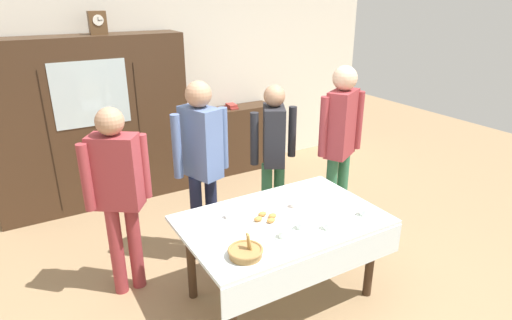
# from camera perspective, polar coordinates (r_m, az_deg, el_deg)

# --- Properties ---
(ground_plane) EXTENTS (12.00, 12.00, 0.00)m
(ground_plane) POSITION_cam_1_polar(r_m,az_deg,el_deg) (3.90, 1.55, -15.92)
(ground_plane) COLOR #997A56
(ground_plane) RESTS_ON ground
(back_wall) EXTENTS (6.40, 0.10, 2.70)m
(back_wall) POSITION_cam_1_polar(r_m,az_deg,el_deg) (5.61, -12.98, 10.52)
(back_wall) COLOR silver
(back_wall) RESTS_ON ground
(dining_table) EXTENTS (1.55, 1.00, 0.73)m
(dining_table) POSITION_cam_1_polar(r_m,az_deg,el_deg) (3.38, 3.78, -9.51)
(dining_table) COLOR #3D2819
(dining_table) RESTS_ON ground
(wall_cabinet) EXTENTS (2.16, 0.46, 1.94)m
(wall_cabinet) POSITION_cam_1_polar(r_m,az_deg,el_deg) (5.22, -21.03, 4.53)
(wall_cabinet) COLOR #3D2819
(wall_cabinet) RESTS_ON ground
(mantel_clock) EXTENTS (0.18, 0.11, 0.24)m
(mantel_clock) POSITION_cam_1_polar(r_m,az_deg,el_deg) (5.07, -20.36, 16.78)
(mantel_clock) COLOR brown
(mantel_clock) RESTS_ON wall_cabinet
(bookshelf_low) EXTENTS (1.16, 0.35, 0.91)m
(bookshelf_low) POSITION_cam_1_polar(r_m,az_deg,el_deg) (5.95, -3.19, 2.71)
(bookshelf_low) COLOR #3D2819
(bookshelf_low) RESTS_ON ground
(book_stack) EXTENTS (0.12, 0.22, 0.06)m
(book_stack) POSITION_cam_1_polar(r_m,az_deg,el_deg) (5.82, -3.29, 7.17)
(book_stack) COLOR #99332D
(book_stack) RESTS_ON bookshelf_low
(tea_cup_center) EXTENTS (0.13, 0.13, 0.06)m
(tea_cup_center) POSITION_cam_1_polar(r_m,az_deg,el_deg) (3.34, -3.48, -7.37)
(tea_cup_center) COLOR white
(tea_cup_center) RESTS_ON dining_table
(tea_cup_front_edge) EXTENTS (0.13, 0.13, 0.06)m
(tea_cup_front_edge) POSITION_cam_1_polar(r_m,az_deg,el_deg) (3.21, 6.09, -8.72)
(tea_cup_front_edge) COLOR silver
(tea_cup_front_edge) RESTS_ON dining_table
(tea_cup_near_left) EXTENTS (0.13, 0.13, 0.06)m
(tea_cup_near_left) POSITION_cam_1_polar(r_m,az_deg,el_deg) (3.50, 5.29, -5.93)
(tea_cup_near_left) COLOR white
(tea_cup_near_left) RESTS_ON dining_table
(tea_cup_near_right) EXTENTS (0.13, 0.13, 0.06)m
(tea_cup_near_right) POSITION_cam_1_polar(r_m,az_deg,el_deg) (3.23, 9.58, -8.69)
(tea_cup_near_right) COLOR silver
(tea_cup_near_right) RESTS_ON dining_table
(tea_cup_far_left) EXTENTS (0.13, 0.13, 0.06)m
(tea_cup_far_left) POSITION_cam_1_polar(r_m,az_deg,el_deg) (3.48, 14.23, -6.79)
(tea_cup_far_left) COLOR silver
(tea_cup_far_left) RESTS_ON dining_table
(tea_cup_far_right) EXTENTS (0.13, 0.13, 0.06)m
(tea_cup_far_right) POSITION_cam_1_polar(r_m,az_deg,el_deg) (3.09, 3.77, -9.88)
(tea_cup_far_right) COLOR silver
(tea_cup_far_right) RESTS_ON dining_table
(bread_basket) EXTENTS (0.24, 0.24, 0.16)m
(bread_basket) POSITION_cam_1_polar(r_m,az_deg,el_deg) (2.89, -1.39, -12.12)
(bread_basket) COLOR #9E7542
(bread_basket) RESTS_ON dining_table
(pastry_plate) EXTENTS (0.28, 0.28, 0.05)m
(pastry_plate) POSITION_cam_1_polar(r_m,az_deg,el_deg) (3.31, 1.28, -7.88)
(pastry_plate) COLOR white
(pastry_plate) RESTS_ON dining_table
(spoon_center) EXTENTS (0.12, 0.02, 0.01)m
(spoon_center) POSITION_cam_1_polar(r_m,az_deg,el_deg) (3.86, 6.79, -3.68)
(spoon_center) COLOR silver
(spoon_center) RESTS_ON dining_table
(spoon_back_edge) EXTENTS (0.12, 0.02, 0.01)m
(spoon_back_edge) POSITION_cam_1_polar(r_m,az_deg,el_deg) (3.70, 11.60, -5.16)
(spoon_back_edge) COLOR silver
(spoon_back_edge) RESTS_ON dining_table
(person_beside_shelf) EXTENTS (0.52, 0.41, 1.55)m
(person_beside_shelf) POSITION_cam_1_polar(r_m,az_deg,el_deg) (4.24, 2.36, 1.79)
(person_beside_shelf) COLOR #33704C
(person_beside_shelf) RESTS_ON ground
(person_by_cabinet) EXTENTS (0.52, 0.35, 1.74)m
(person_by_cabinet) POSITION_cam_1_polar(r_m,az_deg,el_deg) (4.25, 11.20, 3.28)
(person_by_cabinet) COLOR #33704C
(person_by_cabinet) RESTS_ON ground
(person_behind_table_left) EXTENTS (0.52, 0.37, 1.59)m
(person_behind_table_left) POSITION_cam_1_polar(r_m,az_deg,el_deg) (3.50, -17.91, -3.30)
(person_behind_table_left) COLOR #933338
(person_behind_table_left) RESTS_ON ground
(person_behind_table_right) EXTENTS (0.52, 0.40, 1.68)m
(person_behind_table_right) POSITION_cam_1_polar(r_m,az_deg,el_deg) (3.80, -7.29, 0.68)
(person_behind_table_right) COLOR #191E38
(person_behind_table_right) RESTS_ON ground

